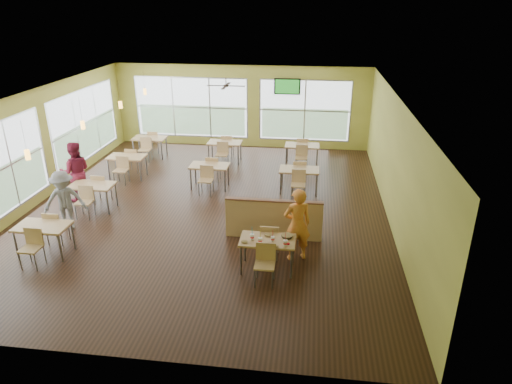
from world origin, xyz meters
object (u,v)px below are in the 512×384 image
main_table (268,244)px  food_basket (287,236)px  half_wall_divider (274,219)px  man_plaid (297,225)px

main_table → food_basket: (0.41, 0.15, 0.15)m
food_basket → main_table: bearing=-159.9°
main_table → half_wall_divider: bearing=90.0°
main_table → man_plaid: (0.60, 0.55, 0.24)m
half_wall_divider → food_basket: 1.39m
half_wall_divider → man_plaid: 1.13m
half_wall_divider → man_plaid: bearing=-56.0°
main_table → half_wall_divider: size_ratio=0.63×
half_wall_divider → food_basket: bearing=-72.6°
half_wall_divider → food_basket: size_ratio=9.25×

